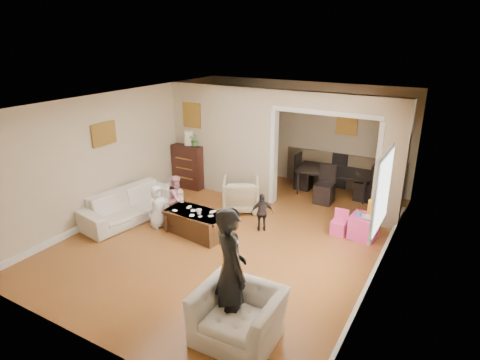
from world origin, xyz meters
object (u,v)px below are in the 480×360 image
Objects in this scene: coffee_table at (197,223)px; child_toddler at (262,213)px; dresser at (190,166)px; adult_person at (231,271)px; armchair_front at (238,316)px; armchair_back at (241,194)px; cyan_cup at (359,214)px; child_kneel_a at (157,207)px; coffee_cup at (199,212)px; child_kneel_b at (177,198)px; sofa at (132,205)px; dining_table at (333,182)px; table_lamp at (189,138)px; play_table at (364,227)px.

child_toddler is at bearing 35.54° from coffee_table.
adult_person reaches higher than dresser.
armchair_front is 0.96× the size of dresser.
cyan_cup is (2.60, -0.04, 0.14)m from armchair_back.
coffee_table is at bearing -153.26° from cyan_cup.
coffee_cup is at bearing -65.63° from child_kneel_a.
child_toddler is at bearing 109.49° from armchair_front.
cyan_cup is at bearing -84.11° from child_kneel_b.
sofa is at bearing -87.95° from dresser.
adult_person reaches higher than child_toddler.
sofa is at bearing 106.10° from child_kneel_a.
cyan_cup is at bearing 150.34° from armchair_back.
dining_table is 3.87m from child_kneel_b.
sofa is at bearing -160.82° from cyan_cup.
child_toddler is (0.88, -0.69, 0.03)m from armchair_back.
coffee_cup is (-0.07, -1.49, 0.15)m from armchair_back.
coffee_cup is (1.77, -2.10, -0.77)m from table_lamp.
sofa reaches higher than play_table.
child_toddler reaches higher than armchair_back.
armchair_front is 13.15× the size of cyan_cup.
play_table is 3.61m from adult_person.
child_toddler is (1.75, 0.45, -0.10)m from child_kneel_b.
coffee_table is 1.57× the size of child_toddler.
child_kneel_a reaches higher than armchair_back.
coffee_cup is 0.22× the size of play_table.
table_lamp reaches higher than coffee_cup.
dresser is 2.74m from coffee_cup.
cyan_cup is at bearing 28.43° from coffee_cup.
coffee_table is 0.70× the size of adult_person.
coffee_table is 3.22m from play_table.
table_lamp is at bearing 130.12° from coffee_cup.
armchair_front is at bearing 79.60° from child_toddler.
dresser is 3.06× the size of table_lamp.
armchair_back is 0.46× the size of dining_table.
adult_person is at bearing -104.51° from play_table.
table_lamp is 4.56m from cyan_cup.
cyan_cup is 3.94m from child_kneel_a.
armchair_front is at bearing -44.31° from coffee_table.
dining_table is 1.75× the size of child_kneel_b.
adult_person is at bearing -142.16° from child_kneel_b.
table_lamp is (-3.83, 4.16, 0.94)m from armchair_front.
child_kneel_b reaches higher than dining_table.
dining_table reaches higher than coffee_cup.
armchair_back reaches higher than play_table.
play_table is 0.27× the size of adult_person.
sofa is at bearing 9.41° from adult_person.
child_kneel_a reaches higher than armchair_front.
child_toddler is at bearing 113.13° from armchair_back.
play_table is at bearing 26.73° from coffee_table.
dresser is at bearing 17.34° from child_kneel_b.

